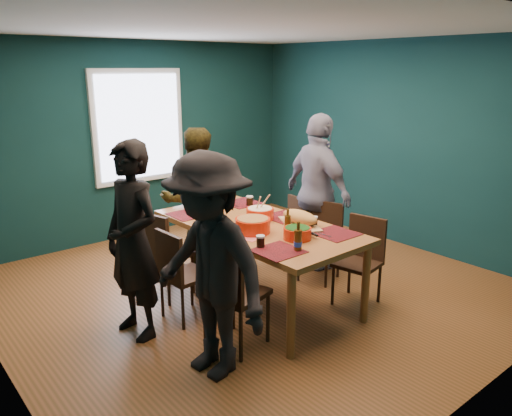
{
  "coord_description": "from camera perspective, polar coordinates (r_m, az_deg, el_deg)",
  "views": [
    {
      "loc": [
        -3.18,
        -3.91,
        2.34
      ],
      "look_at": [
        -0.18,
        -0.29,
        1.01
      ],
      "focal_mm": 35.0,
      "sensor_mm": 36.0,
      "label": 1
    }
  ],
  "objects": [
    {
      "name": "person_right",
      "position": [
        5.88,
        7.1,
        1.74
      ],
      "size": [
        0.6,
        1.13,
        1.84
      ],
      "primitive_type": "imported",
      "rotation": [
        0.0,
        0.0,
        1.43
      ],
      "color": "silver",
      "rests_on": "floor"
    },
    {
      "name": "cola_glass_b",
      "position": [
        4.94,
        6.66,
        -1.47
      ],
      "size": [
        0.07,
        0.07,
        0.1
      ],
      "color": "black",
      "rests_on": "dining_table"
    },
    {
      "name": "small_bowl",
      "position": [
        5.3,
        -6.56,
        -0.52
      ],
      "size": [
        0.13,
        0.13,
        0.06
      ],
      "color": "black",
      "rests_on": "dining_table"
    },
    {
      "name": "chair_left_near",
      "position": [
        4.2,
        -3.08,
        -8.98
      ],
      "size": [
        0.55,
        0.55,
        1.0
      ],
      "rotation": [
        0.0,
        0.0,
        0.25
      ],
      "color": "black",
      "rests_on": "floor"
    },
    {
      "name": "bowl_salad",
      "position": [
        4.72,
        -0.38,
        -1.92
      ],
      "size": [
        0.34,
        0.34,
        0.14
      ],
      "color": "red",
      "rests_on": "dining_table"
    },
    {
      "name": "bowl_herbs",
      "position": [
        4.55,
        4.75,
        -2.83
      ],
      "size": [
        0.26,
        0.26,
        0.11
      ],
      "color": "red",
      "rests_on": "dining_table"
    },
    {
      "name": "cutting_board",
      "position": [
        4.94,
        5.03,
        -1.22
      ],
      "size": [
        0.48,
        0.71,
        0.15
      ],
      "rotation": [
        0.0,
        0.0,
        -0.43
      ],
      "color": "#DCAD76",
      "rests_on": "dining_table"
    },
    {
      "name": "beer_bottle_a",
      "position": [
        4.25,
        4.82,
        -3.71
      ],
      "size": [
        0.07,
        0.07,
        0.26
      ],
      "color": "#462B0C",
      "rests_on": "dining_table"
    },
    {
      "name": "chair_left_far",
      "position": [
        5.21,
        -10.82,
        -4.61
      ],
      "size": [
        0.52,
        0.52,
        0.94
      ],
      "rotation": [
        0.0,
        0.0,
        0.26
      ],
      "color": "black",
      "rests_on": "floor"
    },
    {
      "name": "chair_right_mid",
      "position": [
        5.71,
        7.63,
        -3.05
      ],
      "size": [
        0.5,
        0.5,
        0.87
      ],
      "rotation": [
        0.0,
        0.0,
        0.32
      ],
      "color": "black",
      "rests_on": "floor"
    },
    {
      "name": "cola_glass_d",
      "position": [
        4.81,
        -4.57,
        -1.87
      ],
      "size": [
        0.07,
        0.07,
        0.1
      ],
      "color": "black",
      "rests_on": "dining_table"
    },
    {
      "name": "person_back",
      "position": [
        5.88,
        -6.9,
        0.94
      ],
      "size": [
        1.0,
        0.9,
        1.69
      ],
      "primitive_type": "imported",
      "rotation": [
        0.0,
        0.0,
        2.75
      ],
      "color": "black",
      "rests_on": "floor"
    },
    {
      "name": "room",
      "position": [
        5.34,
        -2.36,
        5.32
      ],
      "size": [
        5.01,
        5.01,
        2.71
      ],
      "color": "brown",
      "rests_on": "ground"
    },
    {
      "name": "person_near_left",
      "position": [
        3.8,
        -5.38,
        -6.78
      ],
      "size": [
        0.78,
        1.21,
        1.77
      ],
      "primitive_type": "imported",
      "rotation": [
        0.0,
        0.0,
        4.82
      ],
      "color": "black",
      "rests_on": "floor"
    },
    {
      "name": "chair_right_far",
      "position": [
        6.08,
        4.16,
        -2.03
      ],
      "size": [
        0.4,
        0.4,
        0.83
      ],
      "rotation": [
        0.0,
        0.0,
        -0.08
      ],
      "color": "black",
      "rests_on": "floor"
    },
    {
      "name": "chair_left_mid",
      "position": [
        4.75,
        -8.83,
        -6.91
      ],
      "size": [
        0.43,
        0.43,
        0.9
      ],
      "rotation": [
        0.0,
        0.0,
        0.05
      ],
      "color": "black",
      "rests_on": "floor"
    },
    {
      "name": "cola_glass_a",
      "position": [
        4.33,
        0.52,
        -3.78
      ],
      "size": [
        0.08,
        0.08,
        0.11
      ],
      "color": "black",
      "rests_on": "dining_table"
    },
    {
      "name": "person_far_left",
      "position": [
        4.47,
        -13.9,
        -3.71
      ],
      "size": [
        0.5,
        0.69,
        1.77
      ],
      "primitive_type": "imported",
      "rotation": [
        0.0,
        0.0,
        4.84
      ],
      "color": "black",
      "rests_on": "floor"
    },
    {
      "name": "chair_right_near",
      "position": [
        5.19,
        12.0,
        -5.11
      ],
      "size": [
        0.47,
        0.47,
        0.89
      ],
      "rotation": [
        0.0,
        0.0,
        0.2
      ],
      "color": "black",
      "rests_on": "floor"
    },
    {
      "name": "cola_glass_c",
      "position": [
        5.62,
        -0.73,
        0.88
      ],
      "size": [
        0.08,
        0.08,
        0.11
      ],
      "color": "black",
      "rests_on": "dining_table"
    },
    {
      "name": "dining_table",
      "position": [
        5.02,
        0.17,
        -2.65
      ],
      "size": [
        1.14,
        2.21,
        0.83
      ],
      "rotation": [
        0.0,
        0.0,
        0.02
      ],
      "color": "#9E642F",
      "rests_on": "floor"
    },
    {
      "name": "beer_bottle_b",
      "position": [
        4.72,
        3.64,
        -1.75
      ],
      "size": [
        0.06,
        0.06,
        0.23
      ],
      "color": "#462B0C",
      "rests_on": "dining_table"
    },
    {
      "name": "napkin_b",
      "position": [
        4.56,
        -0.62,
        -3.51
      ],
      "size": [
        0.17,
        0.17,
        0.0
      ],
      "primitive_type": "cube",
      "rotation": [
        0.0,
        0.0,
        0.25
      ],
      "color": "#F26666",
      "rests_on": "dining_table"
    },
    {
      "name": "napkin_c",
      "position": [
        4.76,
        8.94,
        -2.87
      ],
      "size": [
        0.21,
        0.21,
        0.0
      ],
      "primitive_type": "cube",
      "rotation": [
        0.0,
        0.0,
        0.52
      ],
      "color": "#F26666",
      "rests_on": "dining_table"
    },
    {
      "name": "bowl_dumpling",
      "position": [
        5.13,
        0.46,
        -0.58
      ],
      "size": [
        0.28,
        0.28,
        0.26
      ],
      "color": "red",
      "rests_on": "dining_table"
    },
    {
      "name": "napkin_a",
      "position": [
        5.25,
        3.17,
        -0.9
      ],
      "size": [
        0.14,
        0.14,
        0.0
      ],
      "primitive_type": "cube",
      "rotation": [
        0.0,
        0.0,
        -0.06
      ],
      "color": "#F26666",
      "rests_on": "dining_table"
    }
  ]
}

